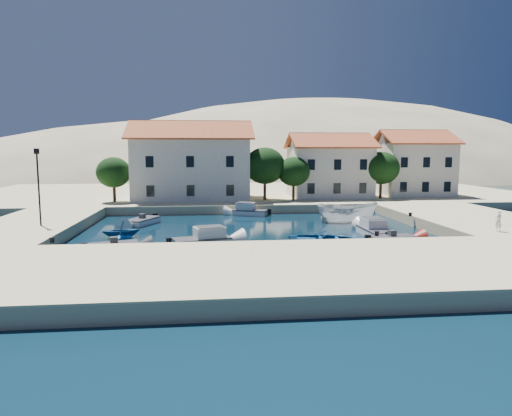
% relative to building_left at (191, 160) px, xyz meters
% --- Properties ---
extents(ground, '(400.00, 400.00, 0.00)m').
position_rel_building_left_xyz_m(ground, '(6.00, -28.00, -5.94)').
color(ground, black).
rests_on(ground, ground).
extents(quay_south, '(52.00, 12.00, 1.00)m').
position_rel_building_left_xyz_m(quay_south, '(6.00, -34.00, -5.44)').
color(quay_south, '#CDBE8C').
rests_on(quay_south, ground).
extents(quay_east, '(11.00, 20.00, 1.00)m').
position_rel_building_left_xyz_m(quay_east, '(26.50, -18.00, -5.44)').
color(quay_east, '#CDBE8C').
rests_on(quay_east, ground).
extents(quay_west, '(8.00, 20.00, 1.00)m').
position_rel_building_left_xyz_m(quay_west, '(-13.00, -18.00, -5.44)').
color(quay_west, '#CDBE8C').
rests_on(quay_west, ground).
extents(quay_north, '(80.00, 36.00, 1.00)m').
position_rel_building_left_xyz_m(quay_north, '(8.00, 10.00, -5.44)').
color(quay_north, '#CDBE8C').
rests_on(quay_north, ground).
extents(hills, '(254.00, 176.00, 99.00)m').
position_rel_building_left_xyz_m(hills, '(26.64, 95.62, -29.34)').
color(hills, gray).
rests_on(hills, ground).
extents(building_left, '(14.70, 9.45, 9.70)m').
position_rel_building_left_xyz_m(building_left, '(0.00, 0.00, 0.00)').
color(building_left, beige).
rests_on(building_left, quay_north).
extents(building_mid, '(10.50, 8.40, 8.30)m').
position_rel_building_left_xyz_m(building_mid, '(18.00, 1.00, -0.71)').
color(building_mid, beige).
rests_on(building_mid, quay_north).
extents(building_right, '(9.45, 8.40, 8.80)m').
position_rel_building_left_xyz_m(building_right, '(30.00, 2.00, -0.46)').
color(building_right, beige).
rests_on(building_right, quay_north).
extents(trees, '(37.30, 5.30, 6.45)m').
position_rel_building_left_xyz_m(trees, '(10.51, -2.54, -1.10)').
color(trees, '#382314').
rests_on(trees, quay_north).
extents(lamppost, '(0.35, 0.25, 6.22)m').
position_rel_building_left_xyz_m(lamppost, '(-11.50, -20.00, -1.18)').
color(lamppost, black).
rests_on(lamppost, quay_west).
extents(bollards, '(29.36, 9.56, 0.30)m').
position_rel_building_left_xyz_m(bollards, '(8.80, -24.13, -4.79)').
color(bollards, black).
rests_on(bollards, ground).
extents(motorboat_grey_sw, '(3.64, 2.44, 1.25)m').
position_rel_building_left_xyz_m(motorboat_grey_sw, '(-4.58, -25.90, -5.64)').
color(motorboat_grey_sw, '#38393E').
rests_on(motorboat_grey_sw, ground).
extents(cabin_cruiser_south, '(4.54, 2.91, 1.60)m').
position_rel_building_left_xyz_m(cabin_cruiser_south, '(1.54, -24.62, -5.46)').
color(cabin_cruiser_south, silver).
rests_on(cabin_cruiser_south, ground).
extents(rowboat_south, '(6.12, 4.83, 1.15)m').
position_rel_building_left_xyz_m(rowboat_south, '(10.80, -25.23, -5.94)').
color(rowboat_south, navy).
rests_on(rowboat_south, ground).
extents(motorboat_red_se, '(3.73, 2.15, 1.25)m').
position_rel_building_left_xyz_m(motorboat_red_se, '(15.90, -25.35, -5.64)').
color(motorboat_red_se, maroon).
rests_on(motorboat_red_se, ground).
extents(cabin_cruiser_east, '(1.87, 4.63, 1.60)m').
position_rel_building_left_xyz_m(cabin_cruiser_east, '(15.84, -22.05, -5.46)').
color(cabin_cruiser_east, silver).
rests_on(cabin_cruiser_east, ground).
extents(boat_east, '(6.14, 3.45, 2.24)m').
position_rel_building_left_xyz_m(boat_east, '(15.60, -15.02, -5.94)').
color(boat_east, silver).
rests_on(boat_east, ground).
extents(motorboat_white_ne, '(2.10, 3.42, 1.25)m').
position_rel_building_left_xyz_m(motorboat_white_ne, '(16.67, -9.80, -5.64)').
color(motorboat_white_ne, silver).
rests_on(motorboat_white_ne, ground).
extents(rowboat_west, '(3.41, 3.10, 1.55)m').
position_rel_building_left_xyz_m(rowboat_west, '(-5.03, -20.74, -5.94)').
color(rowboat_west, navy).
rests_on(rowboat_west, ground).
extents(motorboat_white_west, '(3.20, 4.28, 1.25)m').
position_rel_building_left_xyz_m(motorboat_white_west, '(-4.25, -14.09, -5.64)').
color(motorboat_white_west, silver).
rests_on(motorboat_white_west, ground).
extents(cabin_cruiser_north, '(4.04, 2.79, 1.60)m').
position_rel_building_left_xyz_m(cabin_cruiser_north, '(6.57, -9.00, -5.46)').
color(cabin_cruiser_north, silver).
rests_on(cabin_cruiser_north, ground).
extents(pedestrian, '(0.64, 0.48, 1.58)m').
position_rel_building_left_xyz_m(pedestrian, '(23.74, -26.39, -4.14)').
color(pedestrian, silver).
rests_on(pedestrian, quay_east).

